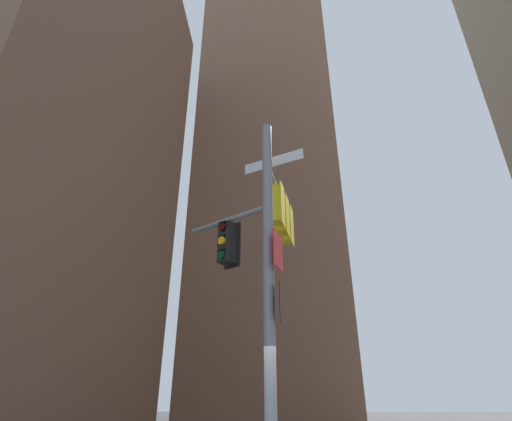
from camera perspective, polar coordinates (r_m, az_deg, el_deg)
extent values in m
cube|color=brown|center=(41.49, 1.43, 9.18)|extent=(12.46, 12.46, 50.99)
cylinder|color=gray|center=(8.31, 1.88, -9.55)|extent=(0.24, 0.24, 7.84)
cylinder|color=gray|center=(10.49, 3.18, 2.82)|extent=(0.62, 2.47, 0.13)
cylinder|color=gray|center=(9.57, -4.10, -1.43)|extent=(2.05, 1.43, 0.13)
cube|color=yellow|center=(9.85, 3.91, 0.91)|extent=(0.12, 0.48, 1.14)
cube|color=yellow|center=(9.88, 2.83, 0.79)|extent=(0.40, 0.40, 1.00)
cylinder|color=#360605|center=(10.08, 1.67, 2.43)|extent=(0.10, 0.21, 0.20)
cube|color=black|center=(10.14, 1.63, 3.03)|extent=(0.11, 0.23, 0.02)
cylinder|color=yellow|center=(9.92, 1.70, 0.66)|extent=(0.10, 0.21, 0.20)
cube|color=black|center=(9.98, 1.65, 1.27)|extent=(0.11, 0.23, 0.02)
cylinder|color=#06311C|center=(9.77, 1.72, -1.18)|extent=(0.10, 0.21, 0.20)
cube|color=black|center=(9.82, 1.68, -0.55)|extent=(0.11, 0.23, 0.02)
cube|color=yellow|center=(10.46, 4.63, -0.74)|extent=(0.12, 0.48, 1.14)
cube|color=yellow|center=(10.49, 3.61, -0.85)|extent=(0.40, 0.40, 1.00)
cylinder|color=#360605|center=(10.68, 2.50, 0.73)|extent=(0.10, 0.21, 0.20)
cube|color=black|center=(10.73, 2.46, 1.30)|extent=(0.11, 0.23, 0.02)
cylinder|color=#3C2C06|center=(10.52, 2.54, -0.97)|extent=(0.10, 0.21, 0.20)
cube|color=black|center=(10.58, 2.49, -0.38)|extent=(0.11, 0.23, 0.02)
cylinder|color=#19C672|center=(10.38, 2.58, -2.72)|extent=(0.10, 0.21, 0.20)
cube|color=black|center=(10.43, 2.53, -2.12)|extent=(0.11, 0.23, 0.02)
cube|color=yellow|center=(11.08, 5.26, -2.21)|extent=(0.12, 0.48, 1.14)
cube|color=yellow|center=(11.10, 4.30, -2.31)|extent=(0.40, 0.40, 1.00)
cylinder|color=#360605|center=(11.28, 3.24, -0.79)|extent=(0.10, 0.21, 0.20)
cube|color=black|center=(11.33, 3.20, -0.24)|extent=(0.11, 0.23, 0.02)
cylinder|color=yellow|center=(11.14, 3.29, -2.42)|extent=(0.10, 0.21, 0.20)
cube|color=black|center=(11.19, 3.24, -1.86)|extent=(0.11, 0.23, 0.02)
cylinder|color=#06311C|center=(11.00, 3.33, -4.09)|extent=(0.10, 0.21, 0.20)
cube|color=black|center=(11.05, 3.29, -3.51)|extent=(0.11, 0.23, 0.02)
cube|color=black|center=(9.47, -3.46, -5.12)|extent=(0.42, 0.29, 1.14)
cube|color=black|center=(9.34, -4.21, -4.78)|extent=(0.47, 0.47, 1.00)
cylinder|color=#360605|center=(9.33, -4.94, -2.42)|extent=(0.20, 0.16, 0.20)
cube|color=black|center=(9.38, -4.94, -1.74)|extent=(0.22, 0.18, 0.02)
cylinder|color=yellow|center=(9.20, -5.03, -4.42)|extent=(0.20, 0.16, 0.20)
cube|color=black|center=(9.24, -5.02, -3.71)|extent=(0.22, 0.18, 0.02)
cylinder|color=#06311C|center=(9.08, -5.11, -6.47)|extent=(0.20, 0.16, 0.20)
cube|color=black|center=(9.11, -5.11, -5.75)|extent=(0.22, 0.18, 0.02)
cube|color=white|center=(9.90, 2.53, 7.15)|extent=(1.48, 0.70, 0.28)
cube|color=#19479E|center=(9.90, 2.53, 7.15)|extent=(1.44, 0.68, 0.24)
cube|color=red|center=(8.42, 3.25, -5.82)|extent=(0.21, 0.61, 0.80)
cube|color=white|center=(8.42, 3.25, -5.82)|extent=(0.19, 0.58, 0.76)
cube|color=black|center=(8.16, 3.52, -13.17)|extent=(0.03, 0.60, 0.72)
cube|color=white|center=(8.16, 3.52, -13.17)|extent=(0.02, 0.56, 0.68)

